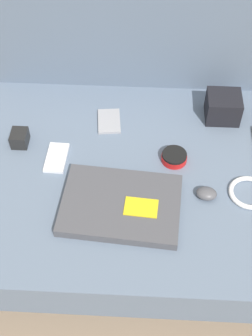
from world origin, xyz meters
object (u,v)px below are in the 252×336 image
object	(u,v)px
computer_mouse	(206,193)
speaker_puck	(174,157)
laptop	(121,205)
phone_black	(109,121)
charger_brick	(20,138)
camera_pouch	(223,107)
phone_silver	(57,158)

from	to	relation	value
computer_mouse	speaker_puck	distance (m)	0.16
laptop	phone_black	xyz separation A→B (m)	(-0.06, 0.33, -0.01)
computer_mouse	phone_black	bearing A→B (deg)	143.09
charger_brick	camera_pouch	bearing A→B (deg)	13.49
computer_mouse	charger_brick	world-z (taller)	charger_brick
laptop	phone_black	bearing A→B (deg)	104.45
laptop	camera_pouch	xyz separation A→B (m)	(0.30, 0.38, 0.03)
laptop	camera_pouch	size ratio (longest dim) A/B	3.18
laptop	speaker_puck	size ratio (longest dim) A/B	4.45
camera_pouch	speaker_puck	bearing A→B (deg)	-128.60
computer_mouse	camera_pouch	xyz separation A→B (m)	(0.07, 0.33, 0.03)
computer_mouse	speaker_puck	bearing A→B (deg)	130.68
phone_black	camera_pouch	distance (m)	0.37
computer_mouse	phone_silver	world-z (taller)	computer_mouse
phone_black	laptop	bearing A→B (deg)	-86.20
computer_mouse	charger_brick	size ratio (longest dim) A/B	1.05
computer_mouse	camera_pouch	distance (m)	0.33
phone_silver	laptop	bearing A→B (deg)	-37.24
phone_black	charger_brick	size ratio (longest dim) A/B	1.90
charger_brick	laptop	bearing A→B (deg)	-34.97
laptop	phone_silver	distance (m)	0.26
laptop	computer_mouse	world-z (taller)	same
computer_mouse	phone_silver	distance (m)	0.46
computer_mouse	phone_silver	bearing A→B (deg)	171.87
speaker_puck	phone_black	distance (m)	0.26
charger_brick	computer_mouse	bearing A→B (deg)	-17.49
phone_silver	camera_pouch	bearing A→B (deg)	24.63
speaker_puck	charger_brick	bearing A→B (deg)	174.56
computer_mouse	camera_pouch	size ratio (longest dim) A/B	0.59
computer_mouse	phone_black	size ratio (longest dim) A/B	0.55
phone_black	charger_brick	world-z (taller)	charger_brick
laptop	speaker_puck	bearing A→B (deg)	55.35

